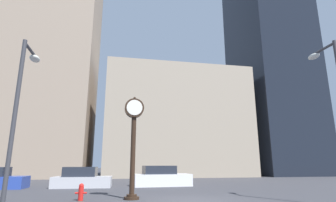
% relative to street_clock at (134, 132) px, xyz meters
% --- Properties ---
extents(ground_plane, '(200.00, 200.00, 0.00)m').
position_rel_street_clock_xyz_m(ground_plane, '(2.45, -1.00, -3.00)').
color(ground_plane, '#38383D').
extents(building_tall_tower, '(13.69, 12.00, 31.68)m').
position_rel_street_clock_xyz_m(building_tall_tower, '(-11.09, 23.00, 12.83)').
color(building_tall_tower, gray).
rests_on(building_tall_tower, ground_plane).
extents(building_storefront_row, '(18.43, 12.00, 13.85)m').
position_rel_street_clock_xyz_m(building_storefront_row, '(6.89, 23.00, 3.92)').
color(building_storefront_row, gray).
rests_on(building_storefront_row, ground_plane).
extents(building_glass_modern, '(9.52, 12.00, 32.32)m').
position_rel_street_clock_xyz_m(building_glass_modern, '(22.51, 23.00, 13.15)').
color(building_glass_modern, black).
rests_on(building_glass_modern, ground_plane).
extents(street_clock, '(0.91, 0.69, 4.72)m').
position_rel_street_clock_xyz_m(street_clock, '(0.00, 0.00, 0.00)').
color(street_clock, black).
rests_on(street_clock, ground_plane).
extents(car_silver, '(3.88, 2.10, 1.35)m').
position_rel_street_clock_xyz_m(car_silver, '(-2.98, 6.87, -2.45)').
color(car_silver, '#BCBCC1').
rests_on(car_silver, ground_plane).
extents(car_white, '(4.19, 2.10, 1.42)m').
position_rel_street_clock_xyz_m(car_white, '(2.48, 6.94, -2.41)').
color(car_white, silver).
rests_on(car_white, ground_plane).
extents(fire_hydrant_far, '(0.50, 0.22, 0.72)m').
position_rel_street_clock_xyz_m(fire_hydrant_far, '(-2.18, -0.01, -2.64)').
color(fire_hydrant_far, red).
rests_on(fire_hydrant_far, ground_plane).
extents(street_lamp_left, '(0.36, 1.57, 5.75)m').
position_rel_street_clock_xyz_m(street_lamp_left, '(-4.05, -2.87, 0.87)').
color(street_lamp_left, '#38383D').
rests_on(street_lamp_left, ground_plane).
extents(street_lamp_right, '(0.36, 1.57, 6.51)m').
position_rel_street_clock_xyz_m(street_lamp_right, '(7.91, -3.59, 1.31)').
color(street_lamp_right, '#38383D').
rests_on(street_lamp_right, ground_plane).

